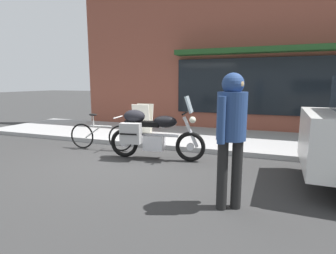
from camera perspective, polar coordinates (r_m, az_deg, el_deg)
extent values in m
plane|color=#313131|center=(5.99, -7.69, -6.86)|extent=(80.00, 80.00, 0.00)
torus|color=black|center=(5.74, 4.77, -4.20)|extent=(0.65, 0.17, 0.65)
cylinder|color=silver|center=(5.74, 4.77, -4.20)|extent=(0.17, 0.08, 0.16)
torus|color=black|center=(6.14, -9.29, -3.39)|extent=(0.65, 0.17, 0.65)
cylinder|color=silver|center=(6.14, -9.29, -3.39)|extent=(0.17, 0.08, 0.16)
cube|color=silver|center=(5.90, -2.98, -3.31)|extent=(0.47, 0.35, 0.32)
cylinder|color=silver|center=(5.85, -2.52, -1.71)|extent=(0.98, 0.18, 0.06)
ellipsoid|color=black|center=(5.74, -0.62, 1.13)|extent=(0.55, 0.34, 0.26)
cube|color=black|center=(5.87, -4.60, 0.69)|extent=(0.62, 0.31, 0.11)
cube|color=black|center=(5.98, -7.61, 0.61)|extent=(0.30, 0.25, 0.18)
cylinder|color=silver|center=(5.67, 4.81, -1.06)|extent=(0.35, 0.11, 0.67)
cylinder|color=black|center=(5.63, 3.66, 3.00)|extent=(0.11, 0.62, 0.04)
cube|color=silver|center=(5.60, 4.49, 4.80)|extent=(0.19, 0.34, 0.35)
sphere|color=#EAEACC|center=(5.62, 5.25, 1.53)|extent=(0.14, 0.14, 0.14)
cube|color=#A8A8A8|center=(5.77, -7.96, -1.34)|extent=(0.46, 0.25, 0.44)
cube|color=black|center=(5.67, -8.49, -1.53)|extent=(0.37, 0.06, 0.03)
ellipsoid|color=black|center=(5.94, -7.20, 2.31)|extent=(0.51, 0.38, 0.28)
torus|color=black|center=(6.67, -10.08, -2.38)|extent=(0.65, 0.10, 0.64)
torus|color=black|center=(7.18, -17.82, -1.84)|extent=(0.65, 0.10, 0.64)
cylinder|color=silver|center=(6.86, -14.19, 0.19)|extent=(0.59, 0.09, 0.04)
cylinder|color=silver|center=(6.99, -15.66, -1.04)|extent=(0.46, 0.08, 0.34)
cylinder|color=silver|center=(6.94, -15.61, 1.23)|extent=(0.03, 0.03, 0.30)
ellipsoid|color=black|center=(6.92, -15.67, 2.54)|extent=(0.23, 0.12, 0.06)
cylinder|color=silver|center=(6.60, -10.60, 2.07)|extent=(0.07, 0.48, 0.03)
cylinder|color=black|center=(3.72, 14.40, -9.71)|extent=(0.14, 0.14, 0.95)
cylinder|color=black|center=(3.65, 11.46, -9.97)|extent=(0.14, 0.14, 0.95)
cylinder|color=navy|center=(3.51, 13.42, 2.27)|extent=(0.50, 0.50, 0.62)
sphere|color=navy|center=(3.49, 13.68, 8.92)|extent=(0.28, 0.28, 0.28)
sphere|color=tan|center=(3.45, 14.54, 8.88)|extent=(0.17, 0.17, 0.17)
cylinder|color=navy|center=(3.71, 15.26, 2.10)|extent=(0.10, 0.10, 0.58)
cylinder|color=navy|center=(3.32, 11.32, 1.41)|extent=(0.10, 0.10, 0.58)
cube|color=silver|center=(8.12, -5.71, 1.65)|extent=(0.55, 0.19, 0.90)
cube|color=silver|center=(8.31, -5.05, 1.85)|extent=(0.55, 0.19, 0.90)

